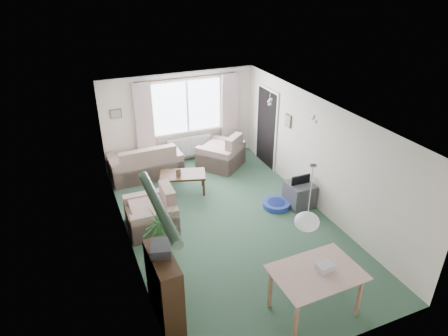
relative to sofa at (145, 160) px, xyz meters
name	(u,v)px	position (x,y,z in m)	size (l,w,h in m)	color
ground	(230,224)	(1.10, -2.75, -0.43)	(6.50, 6.50, 0.00)	#2F4E3A
window	(187,106)	(1.30, 0.48, 1.07)	(1.80, 0.03, 1.30)	white
curtain_rod	(187,77)	(1.30, 0.40, 1.84)	(2.60, 0.03, 0.03)	black
curtain_left	(144,122)	(0.15, 0.38, 0.84)	(0.45, 0.08, 2.00)	beige
curtain_right	(230,110)	(2.45, 0.38, 0.84)	(0.45, 0.08, 2.00)	beige
radiator	(189,146)	(1.30, 0.44, -0.03)	(1.20, 0.10, 0.55)	white
doorway	(267,128)	(3.08, -0.55, 0.57)	(0.03, 0.95, 2.00)	black
pendant_lamp	(307,222)	(1.30, -5.05, 1.05)	(0.36, 0.36, 0.36)	white
tinsel_garland	(158,205)	(-0.82, -5.05, 1.85)	(1.60, 1.60, 0.12)	#196626
bauble_cluster_a	(270,100)	(2.40, -1.85, 1.79)	(0.20, 0.20, 0.20)	silver
bauble_cluster_b	(315,116)	(2.70, -3.05, 1.79)	(0.20, 0.20, 0.20)	silver
wall_picture_back	(116,114)	(-0.50, 0.48, 1.12)	(0.28, 0.03, 0.22)	brown
wall_picture_right	(288,121)	(3.08, -1.55, 1.12)	(0.03, 0.24, 0.30)	brown
sofa	(145,160)	(0.00, 0.00, 0.00)	(1.73, 0.92, 0.87)	beige
armchair_corner	(221,150)	(1.94, -0.23, 0.02)	(1.02, 0.96, 0.91)	beige
armchair_left	(150,209)	(-0.40, -2.25, 0.00)	(0.98, 0.93, 0.87)	beige
coffee_table	(183,183)	(0.62, -1.13, -0.20)	(1.03, 0.57, 0.46)	black
photo_frame	(178,172)	(0.52, -1.16, 0.11)	(0.12, 0.02, 0.16)	brown
bookshelf	(164,288)	(-0.74, -4.59, 0.14)	(0.31, 0.94, 1.15)	black
hifi_box	(161,248)	(-0.72, -4.50, 0.79)	(0.28, 0.35, 0.14)	#313235
houseplant	(163,246)	(-0.55, -3.85, 0.29)	(0.62, 0.62, 1.45)	#1D541C
dining_table	(314,292)	(1.35, -5.35, -0.06)	(1.21, 0.80, 0.75)	#A47559
gift_box	(325,267)	(1.49, -5.35, 0.38)	(0.25, 0.18, 0.12)	silver
tv_cube	(299,194)	(2.80, -2.67, -0.17)	(0.53, 0.59, 0.53)	#3C3D41
pet_bed	(276,204)	(2.30, -2.56, -0.37)	(0.60, 0.60, 0.12)	#22459C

